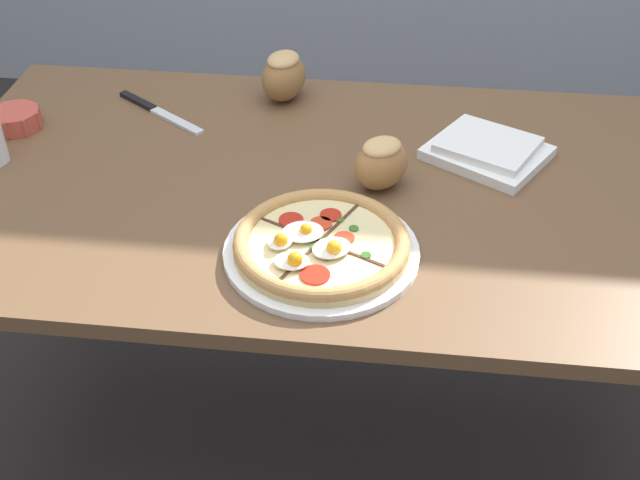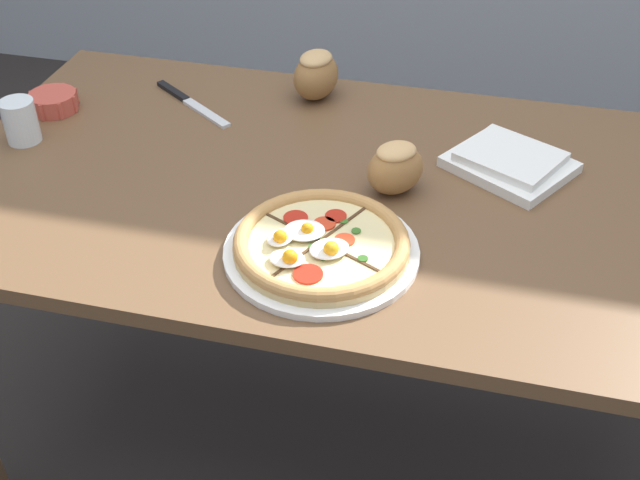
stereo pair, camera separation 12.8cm
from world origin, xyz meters
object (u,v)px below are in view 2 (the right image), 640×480
at_px(knife_main, 191,103).
at_px(bread_piece_near, 316,74).
at_px(pizza, 319,245).
at_px(water_glass, 21,123).
at_px(ramekin_bowl, 53,101).
at_px(bread_piece_mid, 395,167).
at_px(dining_table, 348,225).
at_px(napkin_folded, 510,162).

bearing_deg(knife_main, bread_piece_near, 56.47).
xyz_separation_m(pizza, water_glass, (-0.65, 0.21, 0.02)).
xyz_separation_m(ramekin_bowl, water_glass, (0.00, -0.13, 0.02)).
distance_m(pizza, bread_piece_mid, 0.23).
xyz_separation_m(bread_piece_near, knife_main, (-0.25, -0.10, -0.05)).
relative_size(knife_main, water_glass, 2.53).
distance_m(dining_table, napkin_folded, 0.32).
bearing_deg(bread_piece_mid, dining_table, -179.49).
relative_size(ramekin_bowl, bread_piece_near, 0.78).
bearing_deg(napkin_folded, bread_piece_mid, -148.26).
xyz_separation_m(napkin_folded, water_glass, (-0.94, -0.12, 0.02)).
bearing_deg(napkin_folded, bread_piece_near, 155.51).
relative_size(dining_table, knife_main, 6.90).
bearing_deg(bread_piece_near, pizza, -75.29).
distance_m(bread_piece_mid, knife_main, 0.52).
distance_m(dining_table, ramekin_bowl, 0.68).
distance_m(ramekin_bowl, bread_piece_mid, 0.76).
bearing_deg(dining_table, napkin_folded, 23.67).
relative_size(dining_table, ramekin_bowl, 14.19).
xyz_separation_m(pizza, knife_main, (-0.39, 0.43, -0.02)).
distance_m(bread_piece_near, bread_piece_mid, 0.39).
height_order(ramekin_bowl, knife_main, ramekin_bowl).
bearing_deg(water_glass, napkin_folded, 7.40).
height_order(napkin_folded, knife_main, napkin_folded).
relative_size(dining_table, bread_piece_near, 11.00).
bearing_deg(knife_main, water_glass, -105.73).
distance_m(napkin_folded, water_glass, 0.94).
xyz_separation_m(ramekin_bowl, napkin_folded, (0.94, -0.01, -0.00)).
bearing_deg(knife_main, dining_table, 6.09).
bearing_deg(dining_table, knife_main, 150.93).
relative_size(pizza, water_glass, 3.70).
xyz_separation_m(knife_main, water_glass, (-0.27, -0.22, 0.03)).
relative_size(bread_piece_near, bread_piece_mid, 1.03).
xyz_separation_m(ramekin_bowl, bread_piece_near, (0.52, 0.19, 0.03)).
distance_m(pizza, ramekin_bowl, 0.74).
xyz_separation_m(ramekin_bowl, bread_piece_mid, (0.74, -0.13, 0.03)).
bearing_deg(napkin_folded, knife_main, 171.98).
bearing_deg(ramekin_bowl, bread_piece_mid, -9.72).
xyz_separation_m(bread_piece_near, bread_piece_mid, (0.22, -0.31, -0.00)).
xyz_separation_m(pizza, ramekin_bowl, (-0.66, 0.34, 0.00)).
xyz_separation_m(dining_table, napkin_folded, (0.28, 0.12, 0.11)).
distance_m(pizza, napkin_folded, 0.44).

